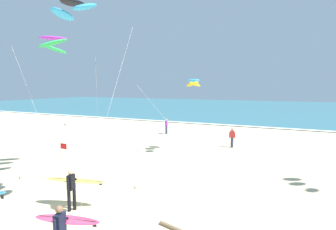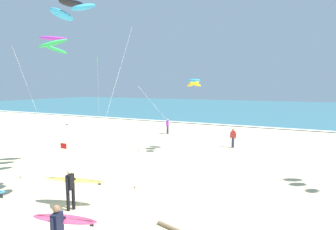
{
  "view_description": "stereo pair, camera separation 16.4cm",
  "coord_description": "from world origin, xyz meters",
  "px_view_note": "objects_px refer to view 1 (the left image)",
  "views": [
    {
      "loc": [
        6.81,
        -6.17,
        5.0
      ],
      "look_at": [
        0.27,
        7.95,
        3.3
      ],
      "focal_mm": 28.6,
      "sensor_mm": 36.0,
      "label": 1
    },
    {
      "loc": [
        6.96,
        -6.1,
        5.0
      ],
      "look_at": [
        0.27,
        7.95,
        3.3
      ],
      "focal_mm": 28.6,
      "sensor_mm": 36.0,
      "label": 2
    }
  ],
  "objects_px": {
    "surfer_lead": "(73,184)",
    "lifeguard_flag": "(62,158)",
    "bystander_purple_top": "(166,126)",
    "kite_arc_cobalt_high": "(193,83)",
    "kite_diamond_emerald_near": "(96,65)",
    "surfer_third": "(63,226)",
    "bystander_red_top": "(232,138)",
    "kite_arc_violet_distant": "(53,44)",
    "driftwood_log": "(179,230)",
    "kite_arc_charcoal_far": "(73,9)"
  },
  "relations": [
    {
      "from": "kite_arc_cobalt_high",
      "to": "kite_arc_violet_distant",
      "type": "bearing_deg",
      "value": -124.87
    },
    {
      "from": "bystander_purple_top",
      "to": "kite_diamond_emerald_near",
      "type": "bearing_deg",
      "value": 177.77
    },
    {
      "from": "kite_arc_violet_distant",
      "to": "bystander_purple_top",
      "type": "relative_size",
      "value": 4.82
    },
    {
      "from": "surfer_lead",
      "to": "kite_diamond_emerald_near",
      "type": "distance_m",
      "value": 22.86
    },
    {
      "from": "bystander_purple_top",
      "to": "driftwood_log",
      "type": "relative_size",
      "value": 0.94
    },
    {
      "from": "kite_arc_violet_distant",
      "to": "driftwood_log",
      "type": "relative_size",
      "value": 4.54
    },
    {
      "from": "kite_diamond_emerald_near",
      "to": "bystander_purple_top",
      "type": "relative_size",
      "value": 5.26
    },
    {
      "from": "surfer_third",
      "to": "bystander_red_top",
      "type": "xyz_separation_m",
      "value": [
        1.49,
        16.31,
        -0.23
      ]
    },
    {
      "from": "driftwood_log",
      "to": "kite_arc_cobalt_high",
      "type": "bearing_deg",
      "value": 107.06
    },
    {
      "from": "kite_arc_violet_distant",
      "to": "kite_arc_charcoal_far",
      "type": "bearing_deg",
      "value": -34.2
    },
    {
      "from": "kite_arc_charcoal_far",
      "to": "bystander_purple_top",
      "type": "height_order",
      "value": "kite_arc_charcoal_far"
    },
    {
      "from": "driftwood_log",
      "to": "kite_arc_charcoal_far",
      "type": "bearing_deg",
      "value": -177.66
    },
    {
      "from": "kite_arc_charcoal_far",
      "to": "kite_arc_violet_distant",
      "type": "bearing_deg",
      "value": 145.8
    },
    {
      "from": "surfer_third",
      "to": "kite_arc_cobalt_high",
      "type": "height_order",
      "value": "kite_arc_cobalt_high"
    },
    {
      "from": "surfer_third",
      "to": "driftwood_log",
      "type": "relative_size",
      "value": 1.25
    },
    {
      "from": "surfer_third",
      "to": "lifeguard_flag",
      "type": "relative_size",
      "value": 1.0
    },
    {
      "from": "kite_arc_violet_distant",
      "to": "lifeguard_flag",
      "type": "bearing_deg",
      "value": -35.43
    },
    {
      "from": "surfer_third",
      "to": "bystander_red_top",
      "type": "height_order",
      "value": "surfer_third"
    },
    {
      "from": "kite_arc_cobalt_high",
      "to": "driftwood_log",
      "type": "height_order",
      "value": "kite_arc_cobalt_high"
    },
    {
      "from": "kite_arc_charcoal_far",
      "to": "bystander_red_top",
      "type": "bearing_deg",
      "value": 76.58
    },
    {
      "from": "surfer_lead",
      "to": "lifeguard_flag",
      "type": "xyz_separation_m",
      "value": [
        -2.87,
        2.13,
        0.22
      ]
    },
    {
      "from": "lifeguard_flag",
      "to": "kite_arc_violet_distant",
      "type": "bearing_deg",
      "value": 144.57
    },
    {
      "from": "kite_diamond_emerald_near",
      "to": "bystander_red_top",
      "type": "relative_size",
      "value": 5.26
    },
    {
      "from": "surfer_lead",
      "to": "lifeguard_flag",
      "type": "height_order",
      "value": "lifeguard_flag"
    },
    {
      "from": "surfer_lead",
      "to": "bystander_red_top",
      "type": "bearing_deg",
      "value": 75.17
    },
    {
      "from": "bystander_purple_top",
      "to": "kite_arc_charcoal_far",
      "type": "bearing_deg",
      "value": -76.13
    },
    {
      "from": "kite_diamond_emerald_near",
      "to": "surfer_lead",
      "type": "bearing_deg",
      "value": -52.8
    },
    {
      "from": "driftwood_log",
      "to": "kite_arc_violet_distant",
      "type": "bearing_deg",
      "value": 162.19
    },
    {
      "from": "kite_diamond_emerald_near",
      "to": "driftwood_log",
      "type": "distance_m",
      "value": 25.95
    },
    {
      "from": "kite_arc_charcoal_far",
      "to": "kite_arc_violet_distant",
      "type": "height_order",
      "value": "kite_arc_charcoal_far"
    },
    {
      "from": "kite_arc_cobalt_high",
      "to": "bystander_purple_top",
      "type": "bearing_deg",
      "value": 128.6
    },
    {
      "from": "surfer_lead",
      "to": "bystander_purple_top",
      "type": "xyz_separation_m",
      "value": [
        -3.88,
        17.1,
        -0.24
      ]
    },
    {
      "from": "kite_arc_violet_distant",
      "to": "bystander_red_top",
      "type": "distance_m",
      "value": 14.7
    },
    {
      "from": "surfer_lead",
      "to": "driftwood_log",
      "type": "relative_size",
      "value": 1.55
    },
    {
      "from": "lifeguard_flag",
      "to": "driftwood_log",
      "type": "xyz_separation_m",
      "value": [
        7.44,
        -1.98,
        -1.2
      ]
    },
    {
      "from": "kite_arc_violet_distant",
      "to": "surfer_lead",
      "type": "bearing_deg",
      "value": -36.26
    },
    {
      "from": "bystander_purple_top",
      "to": "lifeguard_flag",
      "type": "xyz_separation_m",
      "value": [
        1.01,
        -14.98,
        0.45
      ]
    },
    {
      "from": "lifeguard_flag",
      "to": "driftwood_log",
      "type": "bearing_deg",
      "value": -14.91
    },
    {
      "from": "kite_arc_cobalt_high",
      "to": "kite_diamond_emerald_near",
      "type": "bearing_deg",
      "value": 154.56
    },
    {
      "from": "bystander_red_top",
      "to": "kite_diamond_emerald_near",
      "type": "bearing_deg",
      "value": 167.47
    },
    {
      "from": "surfer_lead",
      "to": "kite_arc_cobalt_high",
      "type": "relative_size",
      "value": 0.48
    },
    {
      "from": "bystander_purple_top",
      "to": "lifeguard_flag",
      "type": "distance_m",
      "value": 15.02
    },
    {
      "from": "surfer_third",
      "to": "kite_arc_charcoal_far",
      "type": "bearing_deg",
      "value": 124.93
    },
    {
      "from": "bystander_red_top",
      "to": "driftwood_log",
      "type": "xyz_separation_m",
      "value": [
        0.94,
        -13.57,
        -0.74
      ]
    },
    {
      "from": "kite_arc_charcoal_far",
      "to": "kite_arc_cobalt_high",
      "type": "bearing_deg",
      "value": 84.33
    },
    {
      "from": "bystander_red_top",
      "to": "driftwood_log",
      "type": "distance_m",
      "value": 13.62
    },
    {
      "from": "surfer_third",
      "to": "driftwood_log",
      "type": "bearing_deg",
      "value": 48.38
    },
    {
      "from": "kite_arc_cobalt_high",
      "to": "kite_arc_violet_distant",
      "type": "relative_size",
      "value": 0.72
    },
    {
      "from": "surfer_lead",
      "to": "kite_arc_violet_distant",
      "type": "distance_m",
      "value": 7.88
    },
    {
      "from": "kite_arc_violet_distant",
      "to": "driftwood_log",
      "type": "xyz_separation_m",
      "value": [
        8.49,
        -2.73,
        -7.19
      ]
    }
  ]
}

